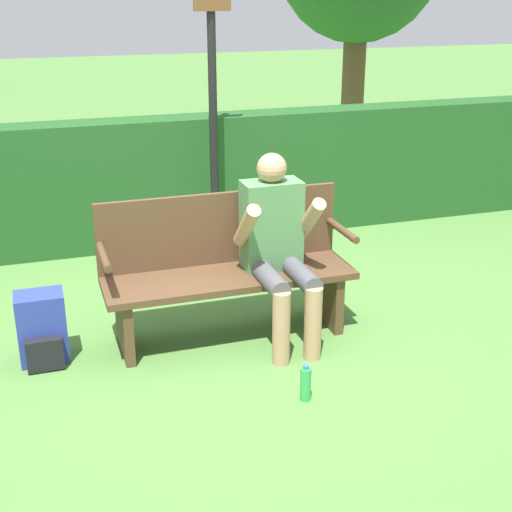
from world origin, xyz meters
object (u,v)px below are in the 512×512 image
Objects in this scene: person_seated at (277,242)px; backpack at (42,330)px; park_bench at (226,268)px; water_bottle at (306,384)px; signpost at (213,108)px.

backpack is at bearing 175.67° from person_seated.
park_bench is 0.39m from person_seated.
backpack reaches higher than water_bottle.
park_bench is at bearing -102.34° from signpost.
park_bench is at bearing 101.02° from water_bottle.
person_seated is at bearing -25.27° from park_bench.
water_bottle is (-0.12, -0.82, -0.56)m from person_seated.
park_bench is 1.76m from signpost.
person_seated reaches higher than park_bench.
signpost reaches higher than backpack.
backpack is 2.43m from signpost.
backpack is 2.04× the size of water_bottle.
park_bench is 1.23m from backpack.
park_bench reaches higher than backpack.
backpack is at bearing -134.50° from signpost.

